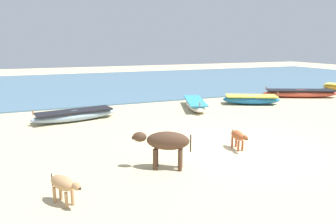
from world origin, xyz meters
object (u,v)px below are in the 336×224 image
Objects in this scene: calf_near_tan at (63,184)px; calf_far_rust at (238,136)px; fishing_boat_5 at (300,93)px; fishing_boat_4 at (75,115)px; cow_adult_dark at (166,142)px; fishing_boat_0 at (195,104)px; fishing_boat_1 at (251,99)px.

calf_near_tan is 0.95× the size of calf_far_rust.
fishing_boat_5 is 12.09m from calf_far_rust.
fishing_boat_4 is 6.98m from cow_adult_dark.
fishing_boat_0 is at bearing 174.35° from fishing_boat_4.
fishing_boat_5 is at bearing 174.06° from fishing_boat_4.
fishing_boat_5 is 5.29× the size of calf_near_tan.
fishing_boat_4 is 0.80× the size of fishing_boat_5.
fishing_boat_0 is 11.03m from calf_near_tan.
fishing_boat_4 is at bearing -152.60° from fishing_boat_1.
fishing_boat_4 is at bearing -138.65° from calf_far_rust.
cow_adult_dark reaches higher than calf_far_rust.
calf_near_tan reaches higher than fishing_boat_0.
fishing_boat_1 reaches higher than fishing_boat_5.
calf_near_tan is at bearing -117.78° from fishing_boat_1.
fishing_boat_1 is at bearing 33.29° from fishing_boat_5.
calf_near_tan is at bearing 73.01° from fishing_boat_4.
fishing_boat_4 reaches higher than fishing_boat_0.
fishing_boat_0 is 0.79× the size of fishing_boat_5.
calf_near_tan is (-2.79, -1.03, -0.31)m from cow_adult_dark.
fishing_boat_0 is 0.98× the size of fishing_boat_4.
calf_far_rust is at bearing 4.30° from fishing_boat_0.
fishing_boat_4 is at bearing 27.69° from fishing_boat_5.
fishing_boat_4 is at bearing 140.39° from calf_near_tan.
fishing_boat_1 is 2.17× the size of cow_adult_dark.
fishing_boat_1 is 4.55m from fishing_boat_5.
cow_adult_dark is (-8.08, -6.99, 0.49)m from fishing_boat_1.
cow_adult_dark reaches higher than fishing_boat_4.
fishing_boat_1 is at bearing -111.47° from cow_adult_dark.
fishing_boat_0 is 4.16× the size of calf_near_tan.
fishing_boat_1 is 8.27m from calf_far_rust.
fishing_boat_1 is at bearing 171.49° from fishing_boat_4.
fishing_boat_4 is 14.46m from fishing_boat_5.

